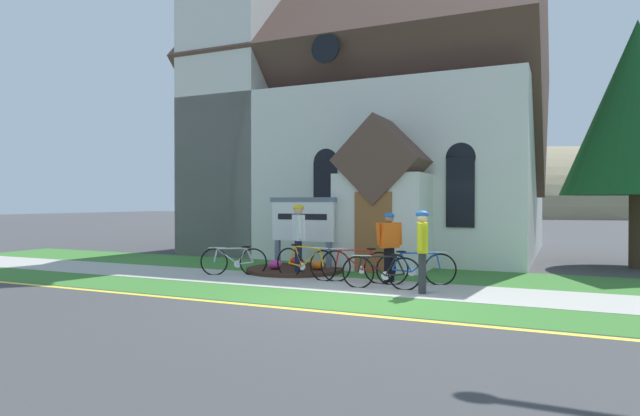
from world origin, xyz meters
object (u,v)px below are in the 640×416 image
at_px(bicycle_orange, 416,268).
at_px(cyclist_in_orange_jersey, 389,242).
at_px(bicycle_black, 234,261).
at_px(cyclist_in_green_jersey, 298,233).
at_px(bicycle_silver, 305,263).
at_px(roadside_conifer, 637,108).
at_px(church_sign, 303,222).
at_px(bicycle_green, 381,272).
at_px(cyclist_in_yellow_jersey, 422,245).
at_px(bicycle_yellow, 358,266).

distance_m(bicycle_orange, cyclist_in_orange_jersey, 0.89).
distance_m(bicycle_black, cyclist_in_orange_jersey, 3.98).
distance_m(cyclist_in_green_jersey, cyclist_in_orange_jersey, 2.41).
xyz_separation_m(bicycle_silver, roadside_conifer, (7.43, 5.70, 4.06)).
relative_size(church_sign, bicycle_green, 1.18).
relative_size(bicycle_green, cyclist_in_green_jersey, 0.95).
bearing_deg(bicycle_silver, cyclist_in_yellow_jersey, -15.62).
xyz_separation_m(church_sign, roadside_conifer, (8.29, 4.11, 3.15)).
bearing_deg(cyclist_in_green_jersey, bicycle_silver, -49.34).
height_order(bicycle_silver, cyclist_in_green_jersey, cyclist_in_green_jersey).
height_order(bicycle_yellow, cyclist_in_orange_jersey, cyclist_in_orange_jersey).
xyz_separation_m(church_sign, bicycle_black, (-1.09, -1.69, -0.94)).
bearing_deg(bicycle_silver, church_sign, 118.28).
height_order(bicycle_yellow, bicycle_black, bicycle_yellow).
distance_m(bicycle_yellow, bicycle_orange, 1.32).
distance_m(bicycle_green, cyclist_in_green_jersey, 2.88).
height_order(cyclist_in_yellow_jersey, roadside_conifer, roadside_conifer).
bearing_deg(roadside_conifer, church_sign, -153.66).
height_order(bicycle_yellow, bicycle_green, bicycle_yellow).
xyz_separation_m(bicycle_orange, bicycle_silver, (-2.63, -0.20, 0.01)).
bearing_deg(church_sign, cyclist_in_yellow_jersey, -32.20).
height_order(bicycle_black, bicycle_green, bicycle_green).
bearing_deg(bicycle_yellow, cyclist_in_yellow_jersey, -26.57).
xyz_separation_m(church_sign, cyclist_in_yellow_jersey, (3.88, -2.44, -0.32)).
height_order(bicycle_green, roadside_conifer, roadside_conifer).
height_order(church_sign, bicycle_orange, church_sign).
relative_size(bicycle_orange, bicycle_silver, 0.96).
distance_m(bicycle_silver, roadside_conifer, 10.21).
bearing_deg(cyclist_in_orange_jersey, bicycle_silver, -168.97).
relative_size(bicycle_yellow, bicycle_green, 1.06).
distance_m(bicycle_green, cyclist_in_orange_jersey, 1.17).
bearing_deg(roadside_conifer, cyclist_in_green_jersey, -146.68).
relative_size(church_sign, bicycle_silver, 1.16).
distance_m(bicycle_orange, cyclist_in_yellow_jersey, 1.27).
bearing_deg(bicycle_yellow, bicycle_silver, -179.84).
distance_m(church_sign, roadside_conifer, 9.78).
relative_size(bicycle_green, cyclist_in_yellow_jersey, 1.01).
distance_m(church_sign, bicycle_silver, 2.03).
bearing_deg(bicycle_yellow, roadside_conifer, 43.02).
distance_m(bicycle_green, cyclist_in_yellow_jersey, 1.13).
xyz_separation_m(church_sign, bicycle_green, (2.95, -2.23, -0.93)).
height_order(church_sign, cyclist_in_orange_jersey, church_sign).
xyz_separation_m(bicycle_yellow, bicycle_black, (-3.27, -0.10, -0.03)).
xyz_separation_m(bicycle_orange, bicycle_black, (-4.58, -0.29, -0.02)).
height_order(bicycle_green, cyclist_in_orange_jersey, cyclist_in_orange_jersey).
xyz_separation_m(bicycle_silver, bicycle_green, (2.09, -0.63, -0.02)).
bearing_deg(cyclist_in_orange_jersey, cyclist_in_yellow_jersey, -49.04).
distance_m(church_sign, cyclist_in_green_jersey, 1.18).
bearing_deg(roadside_conifer, bicycle_green, -130.13).
height_order(bicycle_orange, bicycle_green, bicycle_orange).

